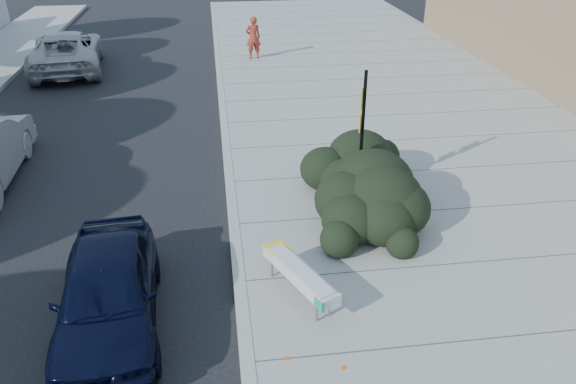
# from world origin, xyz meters

# --- Properties ---
(ground) EXTENTS (120.00, 120.00, 0.00)m
(ground) POSITION_xyz_m (0.00, 0.00, 0.00)
(ground) COLOR black
(ground) RESTS_ON ground
(sidewalk_near) EXTENTS (11.20, 50.00, 0.15)m
(sidewalk_near) POSITION_xyz_m (5.60, 5.00, 0.07)
(sidewalk_near) COLOR gray
(sidewalk_near) RESTS_ON ground
(curb_near) EXTENTS (0.22, 50.00, 0.17)m
(curb_near) POSITION_xyz_m (0.00, 5.00, 0.08)
(curb_near) COLOR #9E9E99
(curb_near) RESTS_ON ground
(bench) EXTENTS (1.11, 1.90, 0.57)m
(bench) POSITION_xyz_m (1.01, -0.52, 0.60)
(bench) COLOR gray
(bench) RESTS_ON sidewalk_near
(bike_rack) EXTENTS (0.11, 0.72, 1.05)m
(bike_rack) POSITION_xyz_m (2.68, 1.94, 0.78)
(bike_rack) COLOR black
(bike_rack) RESTS_ON sidewalk_near
(sign_post) EXTENTS (0.17, 0.32, 2.94)m
(sign_post) POSITION_xyz_m (2.90, 2.92, 1.80)
(sign_post) COLOR black
(sign_post) RESTS_ON sidewalk_near
(hedge) EXTENTS (2.52, 4.48, 1.62)m
(hedge) POSITION_xyz_m (2.94, 2.50, 0.96)
(hedge) COLOR black
(hedge) RESTS_ON sidewalk_near
(sedan_navy) EXTENTS (1.85, 4.01, 1.33)m
(sedan_navy) POSITION_xyz_m (-2.13, -0.67, 0.67)
(sedan_navy) COLOR black
(sedan_navy) RESTS_ON ground
(suv_silver) EXTENTS (3.33, 5.92, 1.56)m
(suv_silver) POSITION_xyz_m (-6.00, 15.26, 0.78)
(suv_silver) COLOR #A5A8AA
(suv_silver) RESTS_ON ground
(pedestrian) EXTENTS (0.69, 0.51, 1.74)m
(pedestrian) POSITION_xyz_m (1.53, 15.55, 1.02)
(pedestrian) COLOR maroon
(pedestrian) RESTS_ON sidewalk_near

